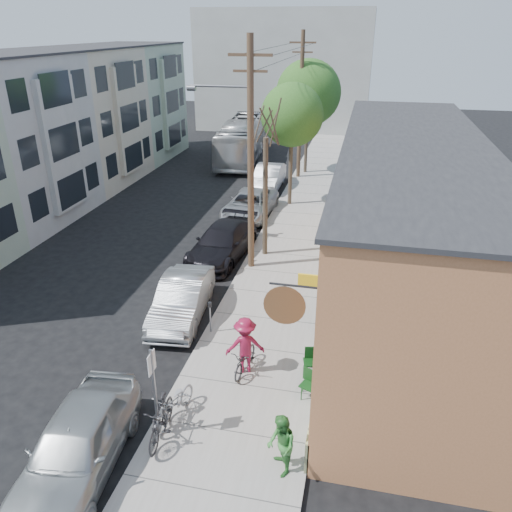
% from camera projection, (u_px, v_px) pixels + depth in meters
% --- Properties ---
extents(ground, '(120.00, 120.00, 0.00)m').
position_uv_depth(ground, '(147.00, 337.00, 18.31)').
color(ground, black).
extents(sidewalk, '(4.50, 58.00, 0.15)m').
position_uv_depth(sidewalk, '(302.00, 234.00, 27.19)').
color(sidewalk, '#9A958F').
rests_on(sidewalk, ground).
extents(cafe_building, '(6.60, 20.20, 6.61)m').
position_uv_depth(cafe_building, '(405.00, 224.00, 19.58)').
color(cafe_building, '#B66F43').
rests_on(cafe_building, ground).
extents(apartment_row, '(6.30, 32.00, 9.00)m').
position_uv_depth(apartment_row, '(55.00, 129.00, 31.14)').
color(apartment_row, '#9CAF94').
rests_on(apartment_row, ground).
extents(end_cap_building, '(18.00, 8.00, 12.00)m').
position_uv_depth(end_cap_building, '(285.00, 70.00, 53.37)').
color(end_cap_building, '#ABACA6').
rests_on(end_cap_building, ground).
extents(sign_post, '(0.07, 0.45, 2.80)m').
position_uv_depth(sign_post, '(154.00, 385.00, 13.08)').
color(sign_post, slate).
rests_on(sign_post, sidewalk).
extents(parking_meter_near, '(0.14, 0.14, 1.24)m').
position_uv_depth(parking_meter_near, '(210.00, 312.00, 18.02)').
color(parking_meter_near, slate).
rests_on(parking_meter_near, sidewalk).
extents(parking_meter_far, '(0.14, 0.14, 1.24)m').
position_uv_depth(parking_meter_far, '(263.00, 221.00, 26.47)').
color(parking_meter_far, slate).
rests_on(parking_meter_far, sidewalk).
extents(utility_pole_near, '(3.57, 0.28, 10.00)m').
position_uv_depth(utility_pole_near, '(249.00, 154.00, 21.22)').
color(utility_pole_near, '#503A28').
rests_on(utility_pole_near, sidewalk).
extents(utility_pole_far, '(1.80, 0.28, 10.00)m').
position_uv_depth(utility_pole_far, '(301.00, 104.00, 35.03)').
color(utility_pole_far, '#503A28').
rests_on(utility_pole_far, sidewalk).
extents(tree_bare, '(0.24, 0.24, 5.70)m').
position_uv_depth(tree_bare, '(265.00, 198.00, 23.47)').
color(tree_bare, '#44392C').
rests_on(tree_bare, sidewalk).
extents(tree_leafy_mid, '(3.71, 3.71, 7.32)m').
position_uv_depth(tree_leafy_mid, '(292.00, 115.00, 29.27)').
color(tree_leafy_mid, '#44392C').
rests_on(tree_leafy_mid, sidewalk).
extents(tree_leafy_far, '(4.69, 4.69, 8.17)m').
position_uv_depth(tree_leafy_far, '(308.00, 93.00, 35.92)').
color(tree_leafy_far, '#44392C').
rests_on(tree_leafy_far, sidewalk).
extents(patio_chair_a, '(0.60, 0.60, 0.88)m').
position_uv_depth(patio_chair_a, '(311.00, 362.00, 16.00)').
color(patio_chair_a, '#103A13').
rests_on(patio_chair_a, sidewalk).
extents(patio_chair_b, '(0.66, 0.66, 0.88)m').
position_uv_depth(patio_chair_b, '(309.00, 385.00, 14.98)').
color(patio_chair_b, '#103A13').
rests_on(patio_chair_b, sidewalk).
extents(patron_grey, '(0.50, 0.70, 1.81)m').
position_uv_depth(patron_grey, '(322.00, 309.00, 18.11)').
color(patron_grey, gray).
rests_on(patron_grey, sidewalk).
extents(patron_green, '(0.94, 1.03, 1.72)m').
position_uv_depth(patron_green, '(281.00, 445.00, 12.28)').
color(patron_green, '#378334').
rests_on(patron_green, sidewalk).
extents(cyclist, '(1.43, 1.10, 1.95)m').
position_uv_depth(cyclist, '(245.00, 345.00, 15.92)').
color(cyclist, maroon).
rests_on(cyclist, sidewalk).
extents(cyclist_bike, '(0.82, 1.80, 0.91)m').
position_uv_depth(cyclist_bike, '(245.00, 359.00, 16.14)').
color(cyclist_bike, black).
rests_on(cyclist_bike, sidewalk).
extents(parked_bike_a, '(0.69, 2.01, 1.19)m').
position_uv_depth(parked_bike_a, '(161.00, 419.00, 13.46)').
color(parked_bike_a, black).
rests_on(parked_bike_a, sidewalk).
extents(parked_bike_b, '(1.07, 2.06, 1.03)m').
position_uv_depth(parked_bike_b, '(174.00, 404.00, 14.11)').
color(parked_bike_b, gray).
rests_on(parked_bike_b, sidewalk).
extents(car_0, '(2.49, 5.15, 1.70)m').
position_uv_depth(car_0, '(77.00, 444.00, 12.54)').
color(car_0, '#A0A5A7').
rests_on(car_0, ground).
extents(car_1, '(2.16, 4.96, 1.58)m').
position_uv_depth(car_1, '(182.00, 299.00, 19.27)').
color(car_1, '#A4A7AB').
rests_on(car_1, ground).
extents(car_2, '(2.77, 5.70, 1.60)m').
position_uv_depth(car_2, '(222.00, 242.00, 24.28)').
color(car_2, black).
rests_on(car_2, ground).
extents(car_3, '(2.78, 5.49, 1.49)m').
position_uv_depth(car_3, '(250.00, 205.00, 29.55)').
color(car_3, '#A0A3A8').
rests_on(car_3, ground).
extents(car_4, '(1.77, 4.98, 1.64)m').
position_uv_depth(car_4, '(268.00, 177.00, 34.53)').
color(car_4, '#A6A7AD').
rests_on(car_4, ground).
extents(bus, '(3.80, 12.02, 3.29)m').
position_uv_depth(bus, '(242.00, 140.00, 41.88)').
color(bus, silver).
rests_on(bus, ground).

